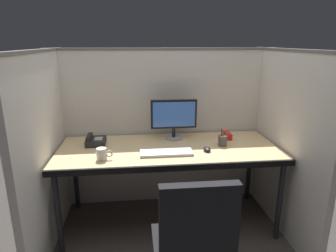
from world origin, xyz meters
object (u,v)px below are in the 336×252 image
at_px(pen_cup, 222,140).
at_px(desk_phone, 95,141).
at_px(desk, 169,153).
at_px(monitor_center, 174,116).
at_px(keyboard_main, 166,153).
at_px(computer_mouse, 207,149).
at_px(red_stapler, 228,135).
at_px(coffee_mug, 102,154).

xyz_separation_m(pen_cup, desk_phone, (-1.12, 0.16, -0.02)).
distance_m(desk, desk_phone, 0.67).
bearing_deg(monitor_center, pen_cup, -31.72).
bearing_deg(desk, keyboard_main, -104.15).
xyz_separation_m(computer_mouse, desk_phone, (-0.96, 0.27, 0.02)).
xyz_separation_m(desk_phone, red_stapler, (1.23, 0.04, -0.01)).
xyz_separation_m(pen_cup, red_stapler, (0.11, 0.20, -0.02)).
bearing_deg(keyboard_main, coffee_mug, -172.55).
height_order(computer_mouse, coffee_mug, coffee_mug).
height_order(keyboard_main, coffee_mug, coffee_mug).
distance_m(pen_cup, desk_phone, 1.13).
xyz_separation_m(desk, computer_mouse, (0.31, -0.11, 0.07)).
distance_m(keyboard_main, red_stapler, 0.71).
height_order(desk, keyboard_main, keyboard_main).
relative_size(keyboard_main, computer_mouse, 4.48).
bearing_deg(coffee_mug, desk_phone, 105.06).
height_order(pen_cup, coffee_mug, pen_cup).
relative_size(desk, pen_cup, 12.07).
bearing_deg(desk_phone, desk, -13.88).
bearing_deg(coffee_mug, keyboard_main, 7.45).
bearing_deg(coffee_mug, desk, 20.96).
bearing_deg(keyboard_main, computer_mouse, 5.29).
bearing_deg(red_stapler, desk, -160.90).
height_order(keyboard_main, pen_cup, pen_cup).
relative_size(desk, red_stapler, 12.67).
bearing_deg(pen_cup, monitor_center, 148.28).
bearing_deg(monitor_center, coffee_mug, -143.37).
distance_m(monitor_center, keyboard_main, 0.46).
bearing_deg(keyboard_main, desk, 75.85).
xyz_separation_m(desk, pen_cup, (0.48, 0.00, 0.10)).
bearing_deg(desk, coffee_mug, -159.04).
bearing_deg(coffee_mug, monitor_center, 36.63).
xyz_separation_m(desk, keyboard_main, (-0.04, -0.14, 0.06)).
xyz_separation_m(monitor_center, desk_phone, (-0.72, -0.09, -0.18)).
relative_size(desk_phone, coffee_mug, 1.51).
height_order(desk_phone, red_stapler, desk_phone).
relative_size(pen_cup, red_stapler, 1.05).
relative_size(keyboard_main, red_stapler, 2.87).
xyz_separation_m(keyboard_main, desk_phone, (-0.61, 0.30, 0.02)).
height_order(desk, desk_phone, desk_phone).
height_order(desk, red_stapler, red_stapler).
distance_m(monitor_center, desk_phone, 0.75).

